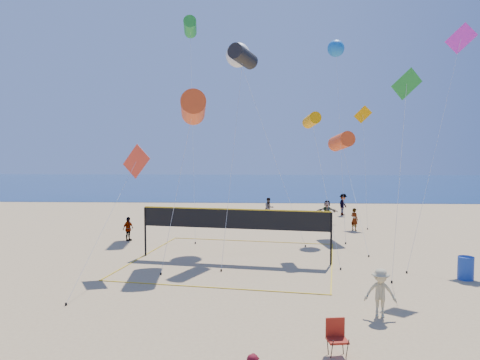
{
  "coord_description": "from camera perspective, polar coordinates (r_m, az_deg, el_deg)",
  "views": [
    {
      "loc": [
        -0.95,
        -11.2,
        5.76
      ],
      "look_at": [
        -1.47,
        2.0,
        4.84
      ],
      "focal_mm": 35.0,
      "sensor_mm": 36.0,
      "label": 1
    }
  ],
  "objects": [
    {
      "name": "kite_4",
      "position": [
        22.52,
        19.56,
        9.63
      ],
      "size": [
        1.73,
        1.9,
        9.35
      ],
      "rotation": [
        0.0,
        0.0,
        0.32
      ],
      "color": "green",
      "rests_on": "ground"
    },
    {
      "name": "far_person_1",
      "position": [
        36.2,
        10.56,
        -3.84
      ],
      "size": [
        1.7,
        0.79,
        1.76
      ],
      "primitive_type": "imported",
      "rotation": [
        0.0,
        0.0,
        -0.17
      ],
      "color": "gray",
      "rests_on": "ground"
    },
    {
      "name": "far_person_0",
      "position": [
        29.85,
        -13.48,
        -5.81
      ],
      "size": [
        0.72,
        0.94,
        1.48
      ],
      "primitive_type": "imported",
      "rotation": [
        0.0,
        0.0,
        1.09
      ],
      "color": "gray",
      "rests_on": "ground"
    },
    {
      "name": "kite_8",
      "position": [
        37.72,
        -6.09,
        18.05
      ],
      "size": [
        2.13,
        9.92,
        15.59
      ],
      "rotation": [
        0.0,
        0.0,
        0.12
      ],
      "color": "green",
      "rests_on": "ground"
    },
    {
      "name": "ocean",
      "position": [
        73.44,
        3.01,
        -0.51
      ],
      "size": [
        140.0,
        50.0,
        0.03
      ],
      "primitive_type": "cube",
      "color": "navy",
      "rests_on": "ground"
    },
    {
      "name": "far_person_4",
      "position": [
        40.78,
        12.46,
        -2.93
      ],
      "size": [
        1.19,
        1.37,
        1.84
      ],
      "primitive_type": "imported",
      "rotation": [
        0.0,
        0.0,
        1.04
      ],
      "color": "gray",
      "rests_on": "ground"
    },
    {
      "name": "kite_9",
      "position": [
        37.6,
        14.79,
        6.87
      ],
      "size": [
        1.38,
        4.29,
        9.03
      ],
      "rotation": [
        0.0,
        0.0,
        -0.06
      ],
      "color": "#E89703",
      "rests_on": "ground"
    },
    {
      "name": "camp_chair",
      "position": [
        13.95,
        11.67,
        -17.98
      ],
      "size": [
        0.6,
        0.73,
        1.11
      ],
      "rotation": [
        0.0,
        0.0,
        0.14
      ],
      "color": "maroon",
      "rests_on": "ground"
    },
    {
      "name": "volleyball_net",
      "position": [
        23.96,
        -0.68,
        -5.44
      ],
      "size": [
        11.37,
        11.25,
        2.65
      ],
      "rotation": [
        0.0,
        0.0,
        -0.16
      ],
      "color": "black",
      "rests_on": "ground"
    },
    {
      "name": "kite_10",
      "position": [
        32.09,
        12.25,
        4.6
      ],
      "size": [
        1.49,
        8.41,
        6.84
      ],
      "rotation": [
        0.0,
        0.0,
        0.2
      ],
      "color": "#DC4518",
      "rests_on": "ground"
    },
    {
      "name": "far_person_2",
      "position": [
        33.53,
        13.77,
        -4.67
      ],
      "size": [
        0.64,
        0.68,
        1.56
      ],
      "primitive_type": "imported",
      "rotation": [
        0.0,
        0.0,
        2.23
      ],
      "color": "gray",
      "rests_on": "ground"
    },
    {
      "name": "kite_5",
      "position": [
        29.71,
        25.08,
        14.13
      ],
      "size": [
        5.51,
        6.23,
        12.78
      ],
      "rotation": [
        0.0,
        0.0,
        -0.05
      ],
      "color": "#F12CCE",
      "rests_on": "ground"
    },
    {
      "name": "bystander_b",
      "position": [
        17.02,
        16.74,
        -13.04
      ],
      "size": [
        1.17,
        0.8,
        1.66
      ],
      "primitive_type": "imported",
      "rotation": [
        0.0,
        0.0,
        -0.19
      ],
      "color": "tan",
      "rests_on": "ground"
    },
    {
      "name": "kite_6",
      "position": [
        31.34,
        -0.25,
        14.98
      ],
      "size": [
        4.98,
        4.66,
        12.54
      ],
      "rotation": [
        0.0,
        0.0,
        0.08
      ],
      "color": "silver",
      "rests_on": "ground"
    },
    {
      "name": "kite_0",
      "position": [
        25.16,
        -5.72,
        8.75
      ],
      "size": [
        1.85,
        5.85,
        8.72
      ],
      "rotation": [
        0.0,
        0.0,
        0.14
      ],
      "color": "#DC4518",
      "rests_on": "ground"
    },
    {
      "name": "trash_barrel",
      "position": [
        22.98,
        25.81,
        -9.65
      ],
      "size": [
        0.77,
        0.77,
        1.01
      ],
      "primitive_type": "cylinder",
      "rotation": [
        0.0,
        0.0,
        -0.16
      ],
      "color": "#183BA0",
      "rests_on": "ground"
    },
    {
      "name": "far_person_3",
      "position": [
        38.06,
        3.54,
        -3.45
      ],
      "size": [
        0.99,
        0.88,
        1.69
      ],
      "primitive_type": "imported",
      "rotation": [
        0.0,
        0.0,
        0.35
      ],
      "color": "gray",
      "rests_on": "ground"
    },
    {
      "name": "kite_1",
      "position": [
        28.18,
        0.37,
        14.81
      ],
      "size": [
        1.79,
        7.56,
        11.68
      ],
      "rotation": [
        0.0,
        0.0,
        -0.43
      ],
      "color": "black",
      "rests_on": "ground"
    },
    {
      "name": "kite_2",
      "position": [
        26.92,
        8.74,
        7.19
      ],
      "size": [
        1.4,
        5.76,
        7.75
      ],
      "rotation": [
        0.0,
        0.0,
        0.17
      ],
      "color": "#E89703",
      "rests_on": "ground"
    },
    {
      "name": "kite_3",
      "position": [
        22.68,
        -12.82,
        1.61
      ],
      "size": [
        1.97,
        6.14,
        5.94
      ],
      "rotation": [
        0.0,
        0.0,
        -0.3
      ],
      "color": "red",
      "rests_on": "ground"
    },
    {
      "name": "kite_7",
      "position": [
        35.25,
        11.61,
        15.42
      ],
      "size": [
        1.56,
        7.1,
        13.41
      ],
      "rotation": [
        0.0,
        0.0,
        -0.4
      ],
      "color": "blue",
      "rests_on": "ground"
    }
  ]
}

